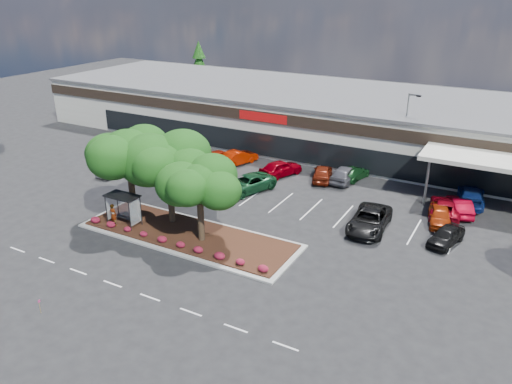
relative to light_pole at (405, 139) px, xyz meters
The scene contains 29 objects.
ground 28.25m from the light_pole, 109.23° to the right, with size 160.00×160.00×0.00m, color black.
retail_store 11.83m from the light_pole, 140.79° to the left, with size 80.40×25.20×6.25m.
landscape_island 25.34m from the light_pole, 116.57° to the right, with size 18.00×6.00×0.26m.
lane_markings 18.92m from the light_pole, 120.32° to the right, with size 33.12×20.06×0.01m.
shrub_row 27.17m from the light_pole, 114.58° to the right, with size 17.00×0.80×0.50m, color maroon, non-canonical shape.
bus_shelter 28.87m from the light_pole, 125.45° to the right, with size 2.75×1.55×2.59m.
island_tree_west 27.89m from the light_pole, 128.14° to the right, with size 7.20×7.20×7.89m, color #11370C, non-canonical shape.
island_tree_mid 25.28m from the light_pole, 122.87° to the right, with size 6.60×6.60×7.32m, color #11370C, non-canonical shape.
island_tree_east 24.73m from the light_pole, 113.15° to the right, with size 5.80×5.80×6.50m, color #11370C, non-canonical shape.
conifer_north_west 43.85m from the light_pole, 153.49° to the left, with size 4.40×4.40×10.00m, color #11370C.
person_waiting 29.87m from the light_pole, 125.80° to the right, with size 0.68×0.45×1.87m, color #594C47.
light_pole is the anchor object (origin of this frame).
survey_stake 37.44m from the light_pole, 110.59° to the right, with size 0.07×0.14×0.98m.
car_0 30.16m from the light_pole, 151.40° to the right, with size 2.03×5.06×1.72m, color silver.
car_1 22.17m from the light_pole, 138.65° to the right, with size 1.60×3.97×1.35m, color maroon.
car_2 17.13m from the light_pole, 134.22° to the right, with size 2.67×5.79×1.61m, color #144223.
car_3 20.44m from the light_pole, 136.44° to the right, with size 1.47×4.21×1.39m, color #B8B8B8.
car_6 14.62m from the light_pole, 86.38° to the right, with size 2.79×6.05×1.68m, color black.
car_7 12.29m from the light_pole, 61.20° to the right, with size 1.75×4.35×1.48m, color #972B0A.
car_8 15.74m from the light_pole, 63.86° to the right, with size 1.64×4.08×1.39m, color black.
car_9 19.92m from the light_pole, 161.67° to the right, with size 1.70×4.22×1.44m, color #7E0F02.
car_10 17.81m from the light_pole, 160.91° to the right, with size 1.66×4.77×1.57m, color #9F1801.
car_11 13.10m from the light_pole, 148.37° to the right, with size 1.97×4.91×1.67m, color #7D000C.
car_12 9.26m from the light_pole, 138.66° to the right, with size 1.83×4.56×1.55m, color #641B0B.
car_13 6.34m from the light_pole, 134.52° to the right, with size 1.89×4.64×1.35m, color #13411B.
car_14 7.34m from the light_pole, 131.48° to the right, with size 1.95×4.85×1.65m, color #54535A.
car_15 10.71m from the light_pole, 55.72° to the right, with size 2.44×5.29×1.47m, color maroon.
car_16 10.64m from the light_pole, 47.58° to the right, with size 1.55×4.43×1.46m, color #9C0119.
car_17 9.38m from the light_pole, 33.49° to the right, with size 2.28×5.61×1.63m, color navy.
Camera 1 is at (19.68, -24.14, 18.46)m, focal length 35.00 mm.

